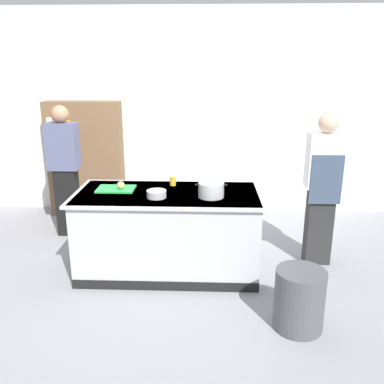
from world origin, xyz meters
name	(u,v)px	position (x,y,z in m)	size (l,w,h in m)	color
ground_plane	(169,269)	(0.00, 0.00, 0.00)	(10.00, 10.00, 0.00)	gray
back_wall	(180,113)	(0.00, 2.10, 1.50)	(6.40, 0.12, 3.00)	white
counter_island	(168,231)	(0.00, 0.00, 0.47)	(1.98, 0.98, 0.90)	#B7BABF
cutting_board	(116,189)	(-0.57, 0.09, 0.91)	(0.40, 0.28, 0.02)	green
onion	(121,185)	(-0.51, 0.05, 0.96)	(0.08, 0.08, 0.08)	tan
stock_pot	(211,190)	(0.46, -0.12, 0.98)	(0.33, 0.26, 0.15)	#B7BABF
mixing_bowl	(156,194)	(-0.10, -0.16, 0.94)	(0.20, 0.20, 0.07)	#B7BABF
juice_cup	(173,181)	(0.03, 0.29, 0.95)	(0.07, 0.07, 0.10)	yellow
trash_bin	(299,299)	(1.22, -1.01, 0.27)	(0.43, 0.43, 0.54)	#4C4C51
person_chef	(322,186)	(1.69, 0.26, 0.91)	(0.38, 0.25, 1.72)	#292929
person_guest	(65,168)	(-1.43, 0.98, 0.91)	(0.38, 0.24, 1.72)	black
bookshelf	(86,159)	(-1.40, 1.80, 0.85)	(1.10, 0.31, 1.70)	brown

